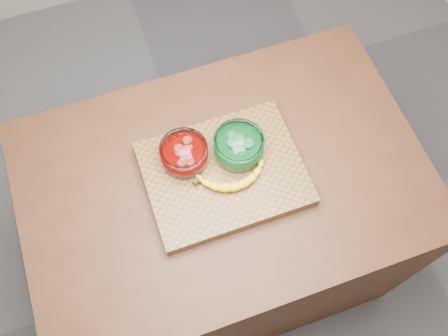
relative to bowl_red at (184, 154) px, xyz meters
name	(u,v)px	position (x,y,z in m)	size (l,w,h in m)	color
ground	(224,257)	(0.09, -0.08, -0.97)	(3.50, 3.50, 0.00)	#5D5D62
counter	(224,226)	(0.09, -0.08, -0.52)	(1.20, 0.80, 0.90)	#472615
cutting_board	(224,174)	(0.09, -0.08, -0.05)	(0.45, 0.35, 0.04)	brown
bowl_red	(184,154)	(0.00, 0.00, 0.00)	(0.14, 0.14, 0.06)	white
bowl_green	(239,146)	(0.15, -0.03, 0.00)	(0.14, 0.14, 0.07)	white
banana	(233,177)	(0.11, -0.11, -0.02)	(0.23, 0.11, 0.03)	yellow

